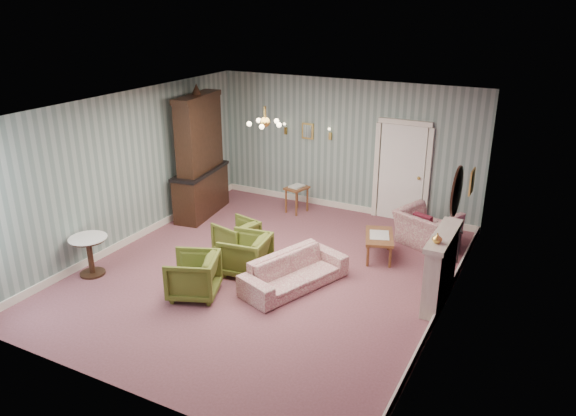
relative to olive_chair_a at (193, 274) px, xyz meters
The scene contains 27 objects.
floor 1.45m from the olive_chair_a, 62.21° to the left, with size 7.00×7.00×0.00m, color #814B55.
ceiling 2.87m from the olive_chair_a, 62.21° to the left, with size 7.00×7.00×0.00m, color white.
wall_back 4.89m from the olive_chair_a, 82.18° to the left, with size 6.00×6.00×0.00m, color slate.
wall_front 2.59m from the olive_chair_a, 74.00° to the right, with size 6.00×6.00×0.00m, color slate.
wall_left 2.86m from the olive_chair_a, 152.31° to the left, with size 7.00×7.00×0.00m, color slate.
wall_right 4.00m from the olive_chair_a, 18.67° to the left, with size 7.00×7.00×0.00m, color slate.
wall_right_floral 3.98m from the olive_chair_a, 18.74° to the left, with size 7.00×7.00×0.00m, color #A55279.
door 5.13m from the olive_chair_a, 67.44° to the left, with size 1.12×0.12×2.16m, color white, non-canonical shape.
olive_chair_a is the anchor object (origin of this frame).
olive_chair_b 1.10m from the olive_chair_a, 72.61° to the left, with size 0.75×0.70×0.77m, color #565E21.
olive_chair_c 1.70m from the olive_chair_a, 98.66° to the left, with size 0.67×0.63×0.69m, color #565E21.
sofa_chintz 1.64m from the olive_chair_a, 38.20° to the left, with size 1.87×0.55×0.73m, color #923B4F.
wingback_chair 4.61m from the olive_chair_a, 52.55° to the left, with size 1.05×0.68×0.92m, color #923B4F.
dresser 3.75m from the olive_chair_a, 123.59° to the left, with size 0.58×1.67×2.79m, color black, non-canonical shape.
fireplace 3.88m from the olive_chair_a, 24.96° to the left, with size 0.30×1.40×1.16m, color beige, non-canonical shape.
mantel_vase 3.80m from the olive_chair_a, 19.47° to the left, with size 0.15×0.15×0.15m, color gold.
oval_mirror 4.22m from the olive_chair_a, 24.35° to the left, with size 0.04×0.76×0.84m, color white, non-canonical shape.
framed_print 4.85m from the olive_chair_a, 39.49° to the left, with size 0.04×0.34×0.42m, color gold, non-canonical shape.
coffee_table 3.46m from the olive_chair_a, 50.94° to the left, with size 0.49×0.89×0.45m, color brown, non-canonical shape.
side_table_black 4.62m from the olive_chair_a, 44.39° to the left, with size 0.42×0.42×0.63m, color black, non-canonical shape.
pedestal_table 2.01m from the olive_chair_a, behind, with size 0.64×0.64×0.70m, color black, non-canonical shape.
nesting_table 4.06m from the olive_chair_a, 92.71° to the left, with size 0.38×0.49×0.64m, color brown, non-canonical shape.
gilt_mirror_back 4.88m from the olive_chair_a, 93.05° to the left, with size 0.28×0.06×0.36m, color gold, non-canonical shape.
sconce_left 4.92m from the olive_chair_a, 99.71° to the left, with size 0.16×0.12×0.30m, color gold, non-canonical shape.
sconce_right 4.86m from the olive_chair_a, 86.33° to the left, with size 0.16×0.12×0.30m, color gold, non-canonical shape.
chandelier 2.64m from the olive_chair_a, 62.21° to the left, with size 0.56×0.56×0.36m, color gold, non-canonical shape.
burgundy_cushion 4.46m from the olive_chair_a, 51.89° to the left, with size 0.38×0.10×0.38m, color maroon.
Camera 1 is at (4.28, -7.45, 4.49)m, focal length 34.38 mm.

